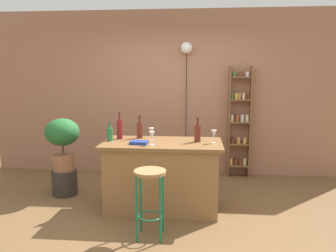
{
  "coord_description": "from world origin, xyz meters",
  "views": [
    {
      "loc": [
        0.44,
        -3.77,
        1.73
      ],
      "look_at": [
        0.05,
        0.55,
        1.05
      ],
      "focal_mm": 35.39,
      "sensor_mm": 36.0,
      "label": 1
    }
  ],
  "objects_px": {
    "plant_stool": "(65,182)",
    "pendant_globe_light": "(187,50)",
    "bottle_olive_oil": "(110,134)",
    "bottle_vinegar": "(198,133)",
    "bottle_soda_blue": "(120,129)",
    "wine_glass_center": "(214,134)",
    "spice_shelf": "(239,122)",
    "potted_plant": "(62,138)",
    "wine_glass_right": "(152,135)",
    "bar_stool": "(150,188)",
    "cookbook": "(139,142)",
    "wine_glass_left": "(151,131)",
    "bottle_wine_red": "(140,130)"
  },
  "relations": [
    {
      "from": "bar_stool",
      "to": "plant_stool",
      "type": "distance_m",
      "value": 1.86
    },
    {
      "from": "bottle_olive_oil",
      "to": "pendant_globe_light",
      "type": "bearing_deg",
      "value": 58.78
    },
    {
      "from": "bottle_wine_red",
      "to": "wine_glass_right",
      "type": "bearing_deg",
      "value": -62.28
    },
    {
      "from": "bar_stool",
      "to": "bottle_soda_blue",
      "type": "height_order",
      "value": "bottle_soda_blue"
    },
    {
      "from": "bottle_olive_oil",
      "to": "bottle_vinegar",
      "type": "height_order",
      "value": "bottle_vinegar"
    },
    {
      "from": "bar_stool",
      "to": "bottle_wine_red",
      "type": "xyz_separation_m",
      "value": [
        -0.28,
        1.0,
        0.45
      ]
    },
    {
      "from": "wine_glass_center",
      "to": "wine_glass_right",
      "type": "height_order",
      "value": "same"
    },
    {
      "from": "bottle_soda_blue",
      "to": "bottle_wine_red",
      "type": "distance_m",
      "value": 0.27
    },
    {
      "from": "bottle_soda_blue",
      "to": "bottle_vinegar",
      "type": "xyz_separation_m",
      "value": [
        1.02,
        -0.11,
        -0.02
      ]
    },
    {
      "from": "spice_shelf",
      "to": "cookbook",
      "type": "height_order",
      "value": "spice_shelf"
    },
    {
      "from": "potted_plant",
      "to": "wine_glass_right",
      "type": "relative_size",
      "value": 4.58
    },
    {
      "from": "bar_stool",
      "to": "wine_glass_center",
      "type": "bearing_deg",
      "value": 47.6
    },
    {
      "from": "spice_shelf",
      "to": "plant_stool",
      "type": "bearing_deg",
      "value": -156.87
    },
    {
      "from": "potted_plant",
      "to": "pendant_globe_light",
      "type": "height_order",
      "value": "pendant_globe_light"
    },
    {
      "from": "bottle_soda_blue",
      "to": "pendant_globe_light",
      "type": "relative_size",
      "value": 0.16
    },
    {
      "from": "bar_stool",
      "to": "spice_shelf",
      "type": "bearing_deg",
      "value": 62.38
    },
    {
      "from": "plant_stool",
      "to": "potted_plant",
      "type": "distance_m",
      "value": 0.65
    },
    {
      "from": "bottle_wine_red",
      "to": "wine_glass_left",
      "type": "relative_size",
      "value": 1.85
    },
    {
      "from": "bottle_soda_blue",
      "to": "wine_glass_center",
      "type": "height_order",
      "value": "bottle_soda_blue"
    },
    {
      "from": "bar_stool",
      "to": "wine_glass_right",
      "type": "height_order",
      "value": "wine_glass_right"
    },
    {
      "from": "spice_shelf",
      "to": "wine_glass_right",
      "type": "height_order",
      "value": "spice_shelf"
    },
    {
      "from": "wine_glass_left",
      "to": "bottle_wine_red",
      "type": "bearing_deg",
      "value": 142.68
    },
    {
      "from": "pendant_globe_light",
      "to": "bar_stool",
      "type": "bearing_deg",
      "value": -97.16
    },
    {
      "from": "wine_glass_left",
      "to": "cookbook",
      "type": "height_order",
      "value": "wine_glass_left"
    },
    {
      "from": "spice_shelf",
      "to": "potted_plant",
      "type": "relative_size",
      "value": 2.49
    },
    {
      "from": "spice_shelf",
      "to": "wine_glass_left",
      "type": "height_order",
      "value": "spice_shelf"
    },
    {
      "from": "wine_glass_right",
      "to": "pendant_globe_light",
      "type": "height_order",
      "value": "pendant_globe_light"
    },
    {
      "from": "spice_shelf",
      "to": "potted_plant",
      "type": "bearing_deg",
      "value": -156.87
    },
    {
      "from": "potted_plant",
      "to": "wine_glass_left",
      "type": "relative_size",
      "value": 4.58
    },
    {
      "from": "bottle_vinegar",
      "to": "pendant_globe_light",
      "type": "xyz_separation_m",
      "value": [
        -0.2,
        1.49,
        1.12
      ]
    },
    {
      "from": "wine_glass_right",
      "to": "pendant_globe_light",
      "type": "bearing_deg",
      "value": 78.64
    },
    {
      "from": "spice_shelf",
      "to": "wine_glass_right",
      "type": "distance_m",
      "value": 2.1
    },
    {
      "from": "spice_shelf",
      "to": "wine_glass_center",
      "type": "height_order",
      "value": "spice_shelf"
    },
    {
      "from": "wine_glass_center",
      "to": "spice_shelf",
      "type": "bearing_deg",
      "value": 71.91
    },
    {
      "from": "bar_stool",
      "to": "pendant_globe_light",
      "type": "height_order",
      "value": "pendant_globe_light"
    },
    {
      "from": "potted_plant",
      "to": "bottle_vinegar",
      "type": "xyz_separation_m",
      "value": [
        1.91,
        -0.34,
        0.17
      ]
    },
    {
      "from": "plant_stool",
      "to": "wine_glass_right",
      "type": "bearing_deg",
      "value": -22.92
    },
    {
      "from": "spice_shelf",
      "to": "pendant_globe_light",
      "type": "xyz_separation_m",
      "value": [
        -0.89,
        0.04,
        1.19
      ]
    },
    {
      "from": "potted_plant",
      "to": "bottle_olive_oil",
      "type": "height_order",
      "value": "bottle_olive_oil"
    },
    {
      "from": "plant_stool",
      "to": "pendant_globe_light",
      "type": "xyz_separation_m",
      "value": [
        1.71,
        1.16,
        1.94
      ]
    },
    {
      "from": "wine_glass_center",
      "to": "cookbook",
      "type": "bearing_deg",
      "value": -171.62
    },
    {
      "from": "spice_shelf",
      "to": "pendant_globe_light",
      "type": "bearing_deg",
      "value": 177.2
    },
    {
      "from": "bottle_vinegar",
      "to": "bottle_olive_oil",
      "type": "bearing_deg",
      "value": -178.51
    },
    {
      "from": "bottle_wine_red",
      "to": "bottle_vinegar",
      "type": "xyz_separation_m",
      "value": [
        0.77,
        -0.18,
        0.0
      ]
    },
    {
      "from": "bar_stool",
      "to": "wine_glass_left",
      "type": "bearing_deg",
      "value": 96.87
    },
    {
      "from": "bottle_vinegar",
      "to": "potted_plant",
      "type": "bearing_deg",
      "value": 169.99
    },
    {
      "from": "spice_shelf",
      "to": "bottle_wine_red",
      "type": "distance_m",
      "value": 1.94
    },
    {
      "from": "cookbook",
      "to": "pendant_globe_light",
      "type": "bearing_deg",
      "value": 77.06
    },
    {
      "from": "bottle_wine_red",
      "to": "wine_glass_left",
      "type": "xyz_separation_m",
      "value": [
        0.18,
        -0.13,
        0.0
      ]
    },
    {
      "from": "bar_stool",
      "to": "wine_glass_right",
      "type": "xyz_separation_m",
      "value": [
        -0.06,
        0.58,
        0.45
      ]
    }
  ]
}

